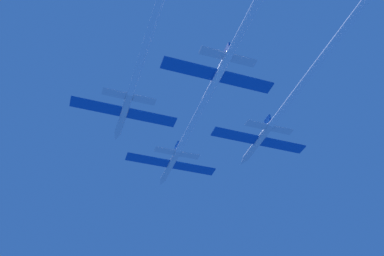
# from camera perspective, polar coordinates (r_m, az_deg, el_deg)

# --- Properties ---
(jet_lead) EXTENTS (21.09, 74.63, 3.49)m
(jet_lead) POSITION_cam_1_polar(r_m,az_deg,el_deg) (83.80, 1.38, 3.01)
(jet_lead) COLOR silver
(jet_left_wing) EXTENTS (21.09, 74.66, 3.49)m
(jet_left_wing) POSITION_cam_1_polar(r_m,az_deg,el_deg) (71.23, -5.42, 12.97)
(jet_left_wing) COLOR silver
(jet_right_wing) EXTENTS (21.09, 72.93, 3.49)m
(jet_right_wing) POSITION_cam_1_polar(r_m,az_deg,el_deg) (79.84, 15.38, 6.97)
(jet_right_wing) COLOR silver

